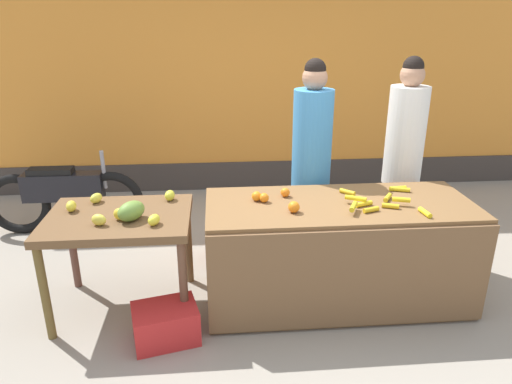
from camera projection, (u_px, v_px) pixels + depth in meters
The scene contains 12 objects.
ground_plane at pixel (286, 299), 3.79m from camera, with size 24.00×24.00×0.00m, color gray.
market_wall_back at pixel (257, 61), 5.76m from camera, with size 7.64×0.23×3.31m.
fruit_stall_counter at pixel (337, 252), 3.66m from camera, with size 2.02×0.85×0.83m.
side_table_wooden at pixel (119, 227), 3.45m from camera, with size 1.04×0.78×0.78m.
banana_bunch_pile at pixel (381, 200), 3.51m from camera, with size 0.62×0.59×0.07m.
orange_pile at pixel (277, 199), 3.49m from camera, with size 0.33×0.39×0.08m.
mango_papaya_pile at pixel (126, 210), 3.36m from camera, with size 0.80×0.59×0.14m.
vendor_woman_blue_shirt at pixel (311, 165), 4.10m from camera, with size 0.34×0.34×1.83m.
vendor_woman_white_shirt at pixel (403, 160), 4.23m from camera, with size 0.34×0.34×1.83m.
parked_motorcycle at pixel (64, 196), 4.83m from camera, with size 1.60×0.18×0.88m.
produce_crate at pixel (166, 324), 3.27m from camera, with size 0.44×0.32×0.26m, color red.
produce_sack at pixel (224, 232), 4.32m from camera, with size 0.36×0.30×0.55m, color maroon.
Camera 1 is at (-0.52, -3.21, 2.15)m, focal length 32.83 mm.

